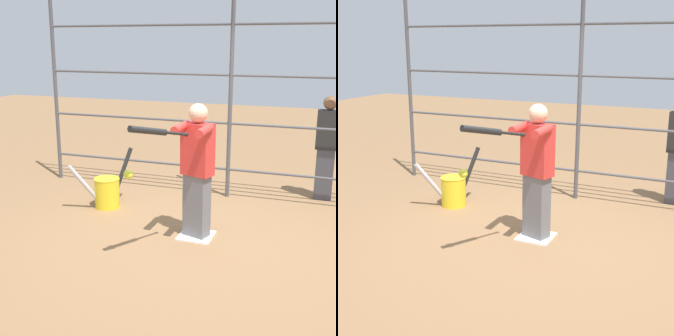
# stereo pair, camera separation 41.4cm
# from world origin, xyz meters

# --- Properties ---
(ground_plane) EXTENTS (24.00, 24.00, 0.00)m
(ground_plane) POSITION_xyz_m (0.00, 0.00, 0.00)
(ground_plane) COLOR olive
(home_plate) EXTENTS (0.40, 0.40, 0.02)m
(home_plate) POSITION_xyz_m (0.00, 0.00, 0.01)
(home_plate) COLOR white
(home_plate) RESTS_ON ground
(fence_backstop) EXTENTS (5.89, 0.06, 2.91)m
(fence_backstop) POSITION_xyz_m (0.00, -1.60, 1.46)
(fence_backstop) COLOR #4C4C51
(fence_backstop) RESTS_ON ground
(batter) EXTENTS (0.40, 0.62, 1.60)m
(batter) POSITION_xyz_m (0.00, 0.02, 0.86)
(batter) COLOR slate
(batter) RESTS_ON ground
(baseball_bat_swinging) EXTENTS (0.38, 0.75, 0.22)m
(baseball_bat_swinging) POSITION_xyz_m (0.20, 0.86, 1.42)
(baseball_bat_swinging) COLOR black
(softball_in_flight) EXTENTS (0.10, 0.10, 0.10)m
(softball_in_flight) POSITION_xyz_m (0.46, 0.90, 0.97)
(softball_in_flight) COLOR yellow
(bat_bucket) EXTENTS (0.68, 0.78, 0.80)m
(bat_bucket) POSITION_xyz_m (1.48, -0.56, 0.23)
(bat_bucket) COLOR yellow
(bat_bucket) RESTS_ON ground
(bystander_behind_fence) EXTENTS (0.31, 0.20, 1.52)m
(bystander_behind_fence) POSITION_xyz_m (-1.35, -1.98, 0.79)
(bystander_behind_fence) COLOR #3F3F47
(bystander_behind_fence) RESTS_ON ground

